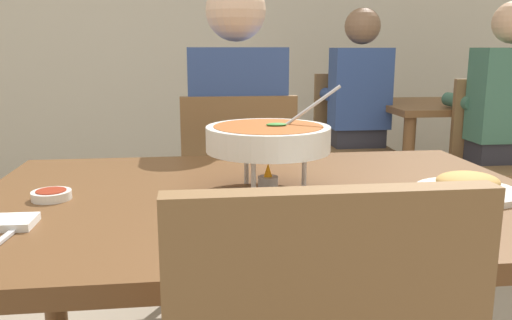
{
  "coord_description": "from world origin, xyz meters",
  "views": [
    {
      "loc": [
        -0.17,
        -1.21,
        1.07
      ],
      "look_at": [
        0.0,
        0.15,
        0.77
      ],
      "focal_mm": 36.79,
      "sensor_mm": 36.0,
      "label": 1
    }
  ],
  "objects_px": {
    "appetizer_plate": "(467,187)",
    "chair_bg_right": "(348,134)",
    "chair_diner_main": "(237,194)",
    "patron_bg_right": "(358,100)",
    "dining_table_far": "(453,122)",
    "chair_bg_middle": "(495,151)",
    "diner_main": "(236,133)",
    "patron_bg_middle": "(501,108)",
    "rice_plate": "(338,225)",
    "sauce_dish": "(51,195)",
    "dining_table_main": "(263,230)",
    "curry_bowl": "(268,139)"
  },
  "relations": [
    {
      "from": "appetizer_plate",
      "to": "chair_bg_right",
      "type": "distance_m",
      "value": 2.25
    },
    {
      "from": "chair_diner_main",
      "to": "appetizer_plate",
      "type": "height_order",
      "value": "chair_diner_main"
    },
    {
      "from": "chair_diner_main",
      "to": "patron_bg_right",
      "type": "height_order",
      "value": "patron_bg_right"
    },
    {
      "from": "dining_table_far",
      "to": "chair_bg_middle",
      "type": "distance_m",
      "value": 0.56
    },
    {
      "from": "diner_main",
      "to": "patron_bg_middle",
      "type": "xyz_separation_m",
      "value": [
        1.52,
        0.68,
        0.0
      ]
    },
    {
      "from": "chair_bg_middle",
      "to": "rice_plate",
      "type": "bearing_deg",
      "value": -128.51
    },
    {
      "from": "chair_diner_main",
      "to": "sauce_dish",
      "type": "relative_size",
      "value": 10.0
    },
    {
      "from": "dining_table_far",
      "to": "chair_bg_right",
      "type": "relative_size",
      "value": 1.11
    },
    {
      "from": "patron_bg_middle",
      "to": "dining_table_far",
      "type": "bearing_deg",
      "value": 89.67
    },
    {
      "from": "patron_bg_right",
      "to": "chair_bg_middle",
      "type": "bearing_deg",
      "value": -44.17
    },
    {
      "from": "diner_main",
      "to": "chair_bg_middle",
      "type": "relative_size",
      "value": 1.46
    },
    {
      "from": "rice_plate",
      "to": "chair_bg_middle",
      "type": "bearing_deg",
      "value": 51.49
    },
    {
      "from": "dining_table_far",
      "to": "patron_bg_right",
      "type": "xyz_separation_m",
      "value": [
        -0.64,
        0.03,
        0.15
      ]
    },
    {
      "from": "chair_diner_main",
      "to": "rice_plate",
      "type": "bearing_deg",
      "value": -84.78
    },
    {
      "from": "dining_table_main",
      "to": "patron_bg_middle",
      "type": "xyz_separation_m",
      "value": [
        1.52,
        1.47,
        0.12
      ]
    },
    {
      "from": "chair_bg_middle",
      "to": "sauce_dish",
      "type": "bearing_deg",
      "value": -144.14
    },
    {
      "from": "chair_bg_right",
      "to": "patron_bg_middle",
      "type": "relative_size",
      "value": 0.69
    },
    {
      "from": "dining_table_main",
      "to": "chair_bg_middle",
      "type": "bearing_deg",
      "value": 44.03
    },
    {
      "from": "patron_bg_middle",
      "to": "chair_bg_right",
      "type": "bearing_deg",
      "value": 134.66
    },
    {
      "from": "patron_bg_middle",
      "to": "patron_bg_right",
      "type": "bearing_deg",
      "value": 138.6
    },
    {
      "from": "chair_diner_main",
      "to": "curry_bowl",
      "type": "xyz_separation_m",
      "value": [
        0.01,
        -0.74,
        0.34
      ]
    },
    {
      "from": "sauce_dish",
      "to": "chair_bg_right",
      "type": "xyz_separation_m",
      "value": [
        1.36,
        2.13,
        -0.22
      ]
    },
    {
      "from": "curry_bowl",
      "to": "chair_bg_right",
      "type": "distance_m",
      "value": 2.3
    },
    {
      "from": "curry_bowl",
      "to": "dining_table_far",
      "type": "height_order",
      "value": "curry_bowl"
    },
    {
      "from": "chair_bg_right",
      "to": "chair_bg_middle",
      "type": "bearing_deg",
      "value": -47.84
    },
    {
      "from": "appetizer_plate",
      "to": "sauce_dish",
      "type": "relative_size",
      "value": 2.67
    },
    {
      "from": "rice_plate",
      "to": "chair_bg_middle",
      "type": "relative_size",
      "value": 0.27
    },
    {
      "from": "diner_main",
      "to": "rice_plate",
      "type": "height_order",
      "value": "diner_main"
    },
    {
      "from": "chair_bg_middle",
      "to": "patron_bg_middle",
      "type": "height_order",
      "value": "patron_bg_middle"
    },
    {
      "from": "rice_plate",
      "to": "appetizer_plate",
      "type": "height_order",
      "value": "same"
    },
    {
      "from": "dining_table_main",
      "to": "chair_bg_right",
      "type": "xyz_separation_m",
      "value": [
        0.86,
        2.13,
        -0.12
      ]
    },
    {
      "from": "diner_main",
      "to": "patron_bg_right",
      "type": "xyz_separation_m",
      "value": [
        0.88,
        1.24,
        0.0
      ]
    },
    {
      "from": "chair_bg_right",
      "to": "curry_bowl",
      "type": "bearing_deg",
      "value": -111.81
    },
    {
      "from": "diner_main",
      "to": "chair_bg_right",
      "type": "bearing_deg",
      "value": 57.41
    },
    {
      "from": "sauce_dish",
      "to": "chair_bg_middle",
      "type": "xyz_separation_m",
      "value": [
        1.98,
        1.43,
        -0.22
      ]
    },
    {
      "from": "chair_bg_right",
      "to": "chair_diner_main",
      "type": "bearing_deg",
      "value": -121.96
    },
    {
      "from": "dining_table_far",
      "to": "patron_bg_right",
      "type": "relative_size",
      "value": 0.76
    },
    {
      "from": "curry_bowl",
      "to": "sauce_dish",
      "type": "height_order",
      "value": "curry_bowl"
    },
    {
      "from": "chair_bg_middle",
      "to": "chair_diner_main",
      "type": "bearing_deg",
      "value": -155.34
    },
    {
      "from": "appetizer_plate",
      "to": "curry_bowl",
      "type": "bearing_deg",
      "value": 168.6
    },
    {
      "from": "chair_diner_main",
      "to": "chair_bg_right",
      "type": "bearing_deg",
      "value": 58.04
    },
    {
      "from": "curry_bowl",
      "to": "chair_diner_main",
      "type": "bearing_deg",
      "value": 91.07
    },
    {
      "from": "chair_bg_middle",
      "to": "patron_bg_right",
      "type": "xyz_separation_m",
      "value": [
        -0.61,
        0.59,
        0.24
      ]
    },
    {
      "from": "diner_main",
      "to": "appetizer_plate",
      "type": "xyz_separation_m",
      "value": [
        0.48,
        -0.86,
        -0.0
      ]
    },
    {
      "from": "curry_bowl",
      "to": "rice_plate",
      "type": "xyz_separation_m",
      "value": [
        0.08,
        -0.33,
        -0.11
      ]
    },
    {
      "from": "chair_bg_right",
      "to": "rice_plate",
      "type": "bearing_deg",
      "value": -107.34
    },
    {
      "from": "chair_bg_middle",
      "to": "patron_bg_middle",
      "type": "distance_m",
      "value": 0.24
    },
    {
      "from": "curry_bowl",
      "to": "dining_table_far",
      "type": "distance_m",
      "value": 2.5
    },
    {
      "from": "patron_bg_right",
      "to": "dining_table_far",
      "type": "bearing_deg",
      "value": -3.03
    },
    {
      "from": "patron_bg_middle",
      "to": "sauce_dish",
      "type": "bearing_deg",
      "value": -143.97
    }
  ]
}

